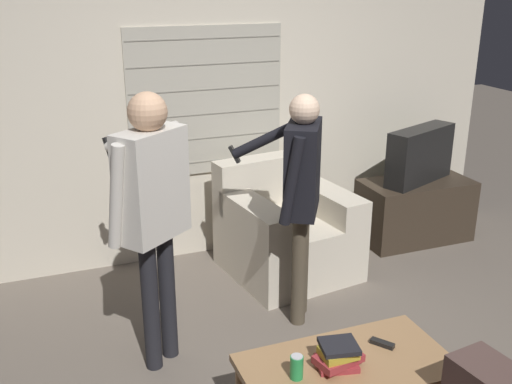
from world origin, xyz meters
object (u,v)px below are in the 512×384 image
object	(u,v)px
person_right_standing	(301,183)
book_stack	(338,356)
coffee_table	(347,369)
person_left_standing	(151,199)
tv	(420,155)
soda_can	(297,367)
spare_remote	(382,343)
armchair_beige	(285,230)

from	to	relation	value
person_right_standing	book_stack	xyz separation A→B (m)	(-0.28, -1.09, -0.54)
coffee_table	person_right_standing	xyz separation A→B (m)	(0.22, 1.08, 0.64)
person_left_standing	book_stack	distance (m)	1.32
coffee_table	person_right_standing	distance (m)	1.27
coffee_table	tv	size ratio (longest dim) A/B	1.42
coffee_table	tv	world-z (taller)	tv
person_right_standing	soda_can	world-z (taller)	person_right_standing
coffee_table	book_stack	distance (m)	0.12
tv	coffee_table	bearing A→B (deg)	25.12
book_stack	spare_remote	world-z (taller)	book_stack
book_stack	person_right_standing	bearing A→B (deg)	75.37
soda_can	tv	bearing A→B (deg)	43.30
tv	spare_remote	distance (m)	2.41
coffee_table	spare_remote	distance (m)	0.26
armchair_beige	coffee_table	bearing A→B (deg)	68.23
tv	person_right_standing	size ratio (longest dim) A/B	0.49
person_left_standing	spare_remote	bearing A→B (deg)	-75.99
coffee_table	soda_can	bearing A→B (deg)	-177.22
tv	spare_remote	world-z (taller)	tv
coffee_table	tv	bearing A→B (deg)	47.53
armchair_beige	soda_can	size ratio (longest dim) A/B	8.18
armchair_beige	tv	world-z (taller)	tv
armchair_beige	soda_can	bearing A→B (deg)	59.79
armchair_beige	person_left_standing	distance (m)	1.65
armchair_beige	tv	xyz separation A→B (m)	(1.33, 0.14, 0.44)
armchair_beige	person_left_standing	size ratio (longest dim) A/B	0.61
person_left_standing	person_right_standing	size ratio (longest dim) A/B	1.07
person_left_standing	spare_remote	world-z (taller)	person_left_standing
coffee_table	book_stack	bearing A→B (deg)	-171.92
person_right_standing	soda_can	xyz separation A→B (m)	(-0.51, -1.09, -0.54)
person_right_standing	book_stack	size ratio (longest dim) A/B	6.02
armchair_beige	spare_remote	size ratio (longest dim) A/B	7.99
armchair_beige	person_right_standing	xyz separation A→B (m)	(-0.21, -0.69, 0.64)
coffee_table	person_left_standing	distance (m)	1.40
coffee_table	tv	xyz separation A→B (m)	(1.75, 1.91, 0.44)
spare_remote	person_left_standing	bearing A→B (deg)	105.02
coffee_table	armchair_beige	bearing A→B (deg)	76.49
person_left_standing	person_right_standing	distance (m)	1.02
coffee_table	spare_remote	size ratio (longest dim) A/B	8.40
armchair_beige	person_right_standing	distance (m)	0.97
person_left_standing	soda_can	bearing A→B (deg)	-98.98
person_left_standing	soda_can	size ratio (longest dim) A/B	13.30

